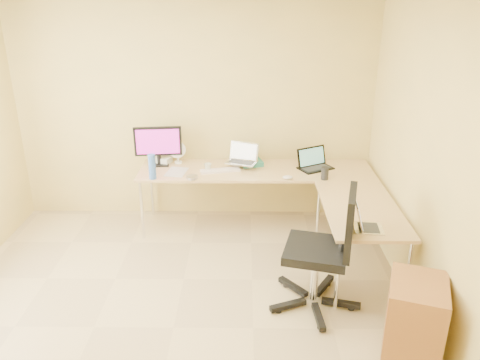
{
  "coord_description": "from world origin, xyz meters",
  "views": [
    {
      "loc": [
        0.6,
        -3.26,
        2.67
      ],
      "look_at": [
        0.55,
        1.1,
        0.9
      ],
      "focal_mm": 35.85,
      "sensor_mm": 36.0,
      "label": 1
    }
  ],
  "objects_px": {
    "laptop_black": "(316,159)",
    "water_bottle": "(152,167)",
    "cabinet": "(414,323)",
    "desk_main": "(256,198)",
    "monitor": "(158,146)",
    "office_chair": "(316,255)",
    "desk_fan": "(178,153)",
    "laptop_center": "(242,154)",
    "laptop_return": "(369,219)",
    "mug": "(208,167)",
    "keyboard": "(220,170)",
    "desk_return": "(358,241)"
  },
  "relations": [
    {
      "from": "laptop_black",
      "to": "water_bottle",
      "type": "relative_size",
      "value": 1.35
    },
    {
      "from": "cabinet",
      "to": "desk_main",
      "type": "bearing_deg",
      "value": 135.72
    },
    {
      "from": "monitor",
      "to": "office_chair",
      "type": "bearing_deg",
      "value": -51.24
    },
    {
      "from": "desk_fan",
      "to": "cabinet",
      "type": "distance_m",
      "value": 3.2
    },
    {
      "from": "monitor",
      "to": "laptop_center",
      "type": "distance_m",
      "value": 0.97
    },
    {
      "from": "desk_main",
      "to": "laptop_return",
      "type": "height_order",
      "value": "laptop_return"
    },
    {
      "from": "desk_main",
      "to": "cabinet",
      "type": "height_order",
      "value": "desk_main"
    },
    {
      "from": "monitor",
      "to": "laptop_return",
      "type": "distance_m",
      "value": 2.6
    },
    {
      "from": "monitor",
      "to": "desk_main",
      "type": "bearing_deg",
      "value": -12.62
    },
    {
      "from": "laptop_center",
      "to": "mug",
      "type": "bearing_deg",
      "value": -144.09
    },
    {
      "from": "laptop_black",
      "to": "keyboard",
      "type": "distance_m",
      "value": 1.1
    },
    {
      "from": "desk_return",
      "to": "water_bottle",
      "type": "relative_size",
      "value": 4.68
    },
    {
      "from": "desk_main",
      "to": "monitor",
      "type": "distance_m",
      "value": 1.28
    },
    {
      "from": "laptop_center",
      "to": "water_bottle",
      "type": "distance_m",
      "value": 1.03
    },
    {
      "from": "laptop_return",
      "to": "cabinet",
      "type": "height_order",
      "value": "laptop_return"
    },
    {
      "from": "desk_fan",
      "to": "laptop_return",
      "type": "height_order",
      "value": "desk_fan"
    },
    {
      "from": "monitor",
      "to": "laptop_black",
      "type": "xyz_separation_m",
      "value": [
        1.81,
        -0.11,
        -0.11
      ]
    },
    {
      "from": "office_chair",
      "to": "desk_fan",
      "type": "bearing_deg",
      "value": 143.7
    },
    {
      "from": "cabinet",
      "to": "monitor",
      "type": "bearing_deg",
      "value": 152.6
    },
    {
      "from": "desk_main",
      "to": "mug",
      "type": "distance_m",
      "value": 0.68
    },
    {
      "from": "water_bottle",
      "to": "office_chair",
      "type": "relative_size",
      "value": 0.24
    },
    {
      "from": "desk_main",
      "to": "keyboard",
      "type": "xyz_separation_m",
      "value": [
        -0.41,
        -0.07,
        0.38
      ]
    },
    {
      "from": "laptop_black",
      "to": "mug",
      "type": "bearing_deg",
      "value": 153.85
    },
    {
      "from": "laptop_black",
      "to": "laptop_return",
      "type": "xyz_separation_m",
      "value": [
        0.26,
        -1.46,
        -0.02
      ]
    },
    {
      "from": "water_bottle",
      "to": "office_chair",
      "type": "xyz_separation_m",
      "value": [
        1.62,
        -1.2,
        -0.37
      ]
    },
    {
      "from": "desk_fan",
      "to": "office_chair",
      "type": "xyz_separation_m",
      "value": [
        1.41,
        -1.7,
        -0.36
      ]
    },
    {
      "from": "keyboard",
      "to": "laptop_return",
      "type": "relative_size",
      "value": 1.54
    },
    {
      "from": "mug",
      "to": "water_bottle",
      "type": "xyz_separation_m",
      "value": [
        -0.58,
        -0.25,
        0.1
      ]
    },
    {
      "from": "laptop_return",
      "to": "cabinet",
      "type": "relative_size",
      "value": 0.42
    },
    {
      "from": "monitor",
      "to": "desk_fan",
      "type": "bearing_deg",
      "value": 12.13
    },
    {
      "from": "office_chair",
      "to": "water_bottle",
      "type": "bearing_deg",
      "value": 157.47
    },
    {
      "from": "laptop_black",
      "to": "water_bottle",
      "type": "bearing_deg",
      "value": 160.88
    },
    {
      "from": "laptop_center",
      "to": "laptop_return",
      "type": "bearing_deg",
      "value": -33.3
    },
    {
      "from": "keyboard",
      "to": "mug",
      "type": "xyz_separation_m",
      "value": [
        -0.14,
        0.03,
        0.03
      ]
    },
    {
      "from": "desk_return",
      "to": "laptop_return",
      "type": "height_order",
      "value": "laptop_return"
    },
    {
      "from": "desk_main",
      "to": "keyboard",
      "type": "height_order",
      "value": "keyboard"
    },
    {
      "from": "keyboard",
      "to": "laptop_return",
      "type": "bearing_deg",
      "value": -58.76
    },
    {
      "from": "laptop_black",
      "to": "mug",
      "type": "distance_m",
      "value": 1.23
    },
    {
      "from": "monitor",
      "to": "water_bottle",
      "type": "xyz_separation_m",
      "value": [
        0.0,
        -0.43,
        -0.09
      ]
    },
    {
      "from": "keyboard",
      "to": "water_bottle",
      "type": "height_order",
      "value": "water_bottle"
    },
    {
      "from": "monitor",
      "to": "laptop_black",
      "type": "distance_m",
      "value": 1.81
    },
    {
      "from": "laptop_center",
      "to": "cabinet",
      "type": "relative_size",
      "value": 0.5
    },
    {
      "from": "desk_return",
      "to": "office_chair",
      "type": "xyz_separation_m",
      "value": [
        -0.48,
        -0.5,
        0.14
      ]
    },
    {
      "from": "mug",
      "to": "desk_main",
      "type": "bearing_deg",
      "value": 4.47
    },
    {
      "from": "desk_return",
      "to": "cabinet",
      "type": "height_order",
      "value": "desk_return"
    },
    {
      "from": "laptop_center",
      "to": "keyboard",
      "type": "distance_m",
      "value": 0.32
    },
    {
      "from": "cabinet",
      "to": "laptop_return",
      "type": "bearing_deg",
      "value": 122.44
    },
    {
      "from": "desk_main",
      "to": "keyboard",
      "type": "distance_m",
      "value": 0.56
    },
    {
      "from": "water_bottle",
      "to": "laptop_return",
      "type": "distance_m",
      "value": 2.36
    },
    {
      "from": "mug",
      "to": "water_bottle",
      "type": "relative_size",
      "value": 0.32
    }
  ]
}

